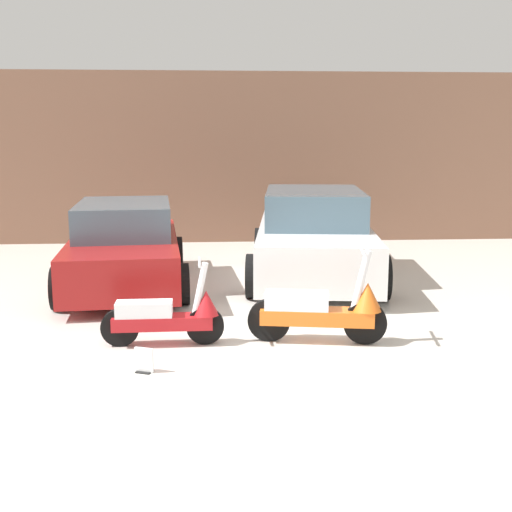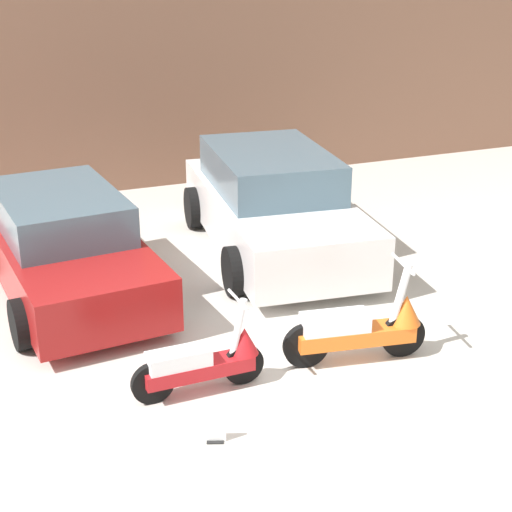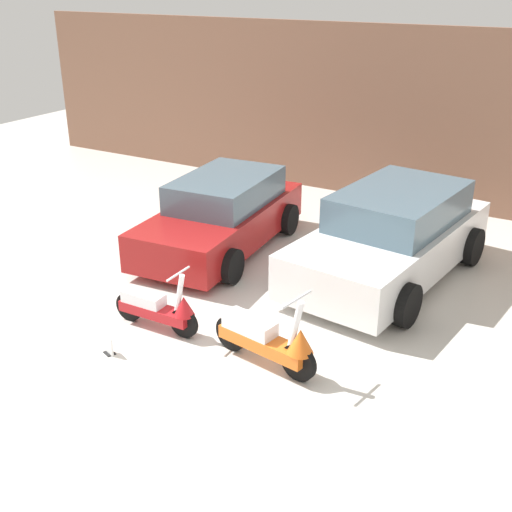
# 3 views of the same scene
# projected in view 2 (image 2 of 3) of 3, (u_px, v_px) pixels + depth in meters

# --- Properties ---
(ground_plane) EXTENTS (28.00, 28.00, 0.00)m
(ground_plane) POSITION_uv_depth(u_px,v_px,m) (309.00, 418.00, 7.62)
(ground_plane) COLOR silver
(wall_back) EXTENTS (19.60, 0.12, 3.76)m
(wall_back) POSITION_uv_depth(u_px,v_px,m) (113.00, 88.00, 13.89)
(wall_back) COLOR #845B47
(wall_back) RESTS_ON ground_plane
(scooter_front_left) EXTENTS (1.42, 0.51, 0.99)m
(scooter_front_left) POSITION_uv_depth(u_px,v_px,m) (204.00, 361.00, 7.96)
(scooter_front_left) COLOR black
(scooter_front_left) RESTS_ON ground_plane
(scooter_front_right) EXTENTS (1.61, 0.63, 1.13)m
(scooter_front_right) POSITION_uv_depth(u_px,v_px,m) (362.00, 327.00, 8.54)
(scooter_front_right) COLOR black
(scooter_front_right) RESTS_ON ground_plane
(car_rear_left) EXTENTS (2.15, 4.05, 1.33)m
(car_rear_left) POSITION_uv_depth(u_px,v_px,m) (65.00, 247.00, 10.13)
(car_rear_left) COLOR maroon
(car_rear_left) RESTS_ON ground_plane
(car_rear_center) EXTENTS (2.48, 4.53, 1.48)m
(car_rear_center) POSITION_uv_depth(u_px,v_px,m) (273.00, 205.00, 11.53)
(car_rear_center) COLOR white
(car_rear_center) RESTS_ON ground_plane
(placard_near_left_scooter) EXTENTS (0.20, 0.17, 0.26)m
(placard_near_left_scooter) POSITION_uv_depth(u_px,v_px,m) (215.00, 430.00, 7.24)
(placard_near_left_scooter) COLOR black
(placard_near_left_scooter) RESTS_ON ground_plane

